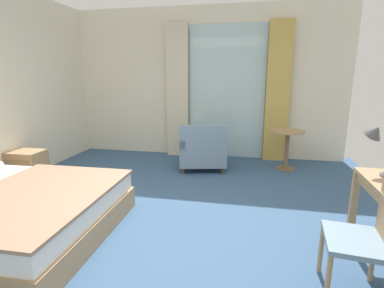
{
  "coord_description": "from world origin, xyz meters",
  "views": [
    {
      "loc": [
        0.92,
        -2.82,
        1.59
      ],
      "look_at": [
        0.32,
        0.2,
        0.87
      ],
      "focal_mm": 27.24,
      "sensor_mm": 36.0,
      "label": 1
    }
  ],
  "objects_px": {
    "bed": "(3,210)",
    "nightstand": "(27,167)",
    "armchair_by_window": "(202,150)",
    "desk_lamp": "(379,140)",
    "desk_chair": "(371,231)",
    "round_cafe_table": "(287,141)"
  },
  "relations": [
    {
      "from": "armchair_by_window",
      "to": "desk_lamp",
      "type": "bearing_deg",
      "value": -47.99
    },
    {
      "from": "round_cafe_table",
      "to": "armchair_by_window",
      "type": "bearing_deg",
      "value": -169.25
    },
    {
      "from": "desk_chair",
      "to": "round_cafe_table",
      "type": "bearing_deg",
      "value": 94.16
    },
    {
      "from": "nightstand",
      "to": "desk_chair",
      "type": "xyz_separation_m",
      "value": [
        4.13,
        -1.58,
        0.28
      ]
    },
    {
      "from": "desk_chair",
      "to": "desk_lamp",
      "type": "bearing_deg",
      "value": 70.72
    },
    {
      "from": "nightstand",
      "to": "desk_chair",
      "type": "height_order",
      "value": "desk_chair"
    },
    {
      "from": "bed",
      "to": "desk_lamp",
      "type": "height_order",
      "value": "desk_lamp"
    },
    {
      "from": "bed",
      "to": "round_cafe_table",
      "type": "xyz_separation_m",
      "value": [
        3.07,
        2.79,
        0.24
      ]
    },
    {
      "from": "desk_chair",
      "to": "desk_lamp",
      "type": "height_order",
      "value": "desk_lamp"
    },
    {
      "from": "bed",
      "to": "desk_chair",
      "type": "relative_size",
      "value": 2.15
    },
    {
      "from": "armchair_by_window",
      "to": "round_cafe_table",
      "type": "xyz_separation_m",
      "value": [
        1.43,
        0.27,
        0.16
      ]
    },
    {
      "from": "bed",
      "to": "round_cafe_table",
      "type": "height_order",
      "value": "bed"
    },
    {
      "from": "round_cafe_table",
      "to": "bed",
      "type": "bearing_deg",
      "value": -137.78
    },
    {
      "from": "bed",
      "to": "armchair_by_window",
      "type": "bearing_deg",
      "value": 56.86
    },
    {
      "from": "bed",
      "to": "nightstand",
      "type": "relative_size",
      "value": 4.07
    },
    {
      "from": "bed",
      "to": "nightstand",
      "type": "xyz_separation_m",
      "value": [
        -0.84,
        1.33,
        -0.0
      ]
    },
    {
      "from": "nightstand",
      "to": "round_cafe_table",
      "type": "distance_m",
      "value": 4.18
    },
    {
      "from": "desk_chair",
      "to": "round_cafe_table",
      "type": "height_order",
      "value": "desk_chair"
    },
    {
      "from": "nightstand",
      "to": "desk_lamp",
      "type": "relative_size",
      "value": 1.11
    },
    {
      "from": "bed",
      "to": "desk_lamp",
      "type": "relative_size",
      "value": 4.53
    },
    {
      "from": "desk_lamp",
      "to": "desk_chair",
      "type": "bearing_deg",
      "value": -109.28
    },
    {
      "from": "bed",
      "to": "round_cafe_table",
      "type": "bearing_deg",
      "value": 42.22
    }
  ]
}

